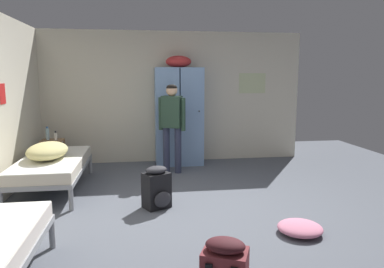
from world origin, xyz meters
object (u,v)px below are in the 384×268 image
at_px(shelf_unit, 53,152).
at_px(lotion_bottle, 56,136).
at_px(backpack_black, 157,188).
at_px(water_bottle, 47,134).
at_px(clothes_pile_pink, 300,228).
at_px(bedding_heap, 47,151).
at_px(bed_left_rear, 52,165).
at_px(locker_bank, 179,114).
at_px(person_traveler, 172,120).

height_order(shelf_unit, lotion_bottle, lotion_bottle).
distance_m(lotion_bottle, backpack_black, 2.70).
bearing_deg(lotion_bottle, shelf_unit, 150.26).
bearing_deg(water_bottle, clothes_pile_pink, -43.37).
height_order(shelf_unit, bedding_heap, bedding_heap).
bearing_deg(bed_left_rear, bedding_heap, -139.69).
xyz_separation_m(shelf_unit, backpack_black, (1.75, -2.12, -0.09)).
bearing_deg(clothes_pile_pink, locker_bank, 105.90).
distance_m(bedding_heap, person_traveler, 2.09).
bearing_deg(shelf_unit, water_bottle, 165.96).
bearing_deg(person_traveler, shelf_unit, 169.35).
distance_m(bedding_heap, lotion_bottle, 1.16).
relative_size(locker_bank, shelf_unit, 3.63).
bearing_deg(shelf_unit, person_traveler, -10.65).
distance_m(person_traveler, clothes_pile_pink, 3.09).
distance_m(locker_bank, lotion_bottle, 2.26).
height_order(bedding_heap, water_bottle, water_bottle).
bearing_deg(person_traveler, bed_left_rear, -157.89).
relative_size(person_traveler, water_bottle, 6.58).
height_order(bed_left_rear, lotion_bottle, lotion_bottle).
distance_m(shelf_unit, bedding_heap, 1.24).
distance_m(backpack_black, clothes_pile_pink, 1.82).
distance_m(locker_bank, person_traveler, 0.66).
xyz_separation_m(backpack_black, clothes_pile_pink, (1.50, -1.01, -0.20)).
distance_m(shelf_unit, person_traveler, 2.22).
distance_m(person_traveler, backpack_black, 1.88).
xyz_separation_m(water_bottle, clothes_pile_pink, (3.33, -3.15, -0.62)).
height_order(bed_left_rear, clothes_pile_pink, bed_left_rear).
bearing_deg(shelf_unit, locker_bank, 5.76).
bearing_deg(shelf_unit, backpack_black, -50.37).
height_order(person_traveler, lotion_bottle, person_traveler).
height_order(water_bottle, clothes_pile_pink, water_bottle).
bearing_deg(backpack_black, water_bottle, 130.62).
bearing_deg(water_bottle, bed_left_rear, -74.25).
height_order(backpack_black, clothes_pile_pink, backpack_black).
height_order(bed_left_rear, water_bottle, water_bottle).
distance_m(bed_left_rear, person_traveler, 2.08).
relative_size(person_traveler, backpack_black, 2.82).
height_order(shelf_unit, clothes_pile_pink, shelf_unit).
distance_m(shelf_unit, clothes_pile_pink, 4.52).
bearing_deg(locker_bank, lotion_bottle, -173.05).
xyz_separation_m(bed_left_rear, water_bottle, (-0.33, 1.17, 0.30)).
bearing_deg(person_traveler, clothes_pile_pink, -67.27).
xyz_separation_m(shelf_unit, bed_left_rear, (0.25, -1.15, 0.04)).
height_order(water_bottle, lotion_bottle, water_bottle).
xyz_separation_m(locker_bank, shelf_unit, (-2.29, -0.23, -0.62)).
distance_m(water_bottle, clothes_pile_pink, 4.62).
relative_size(bedding_heap, water_bottle, 3.76).
xyz_separation_m(locker_bank, bed_left_rear, (-2.04, -1.38, -0.59)).
xyz_separation_m(water_bottle, backpack_black, (1.83, -2.14, -0.42)).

